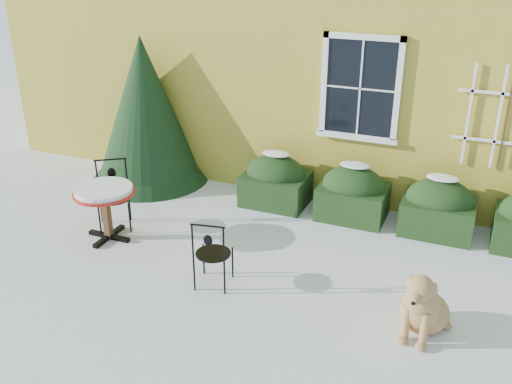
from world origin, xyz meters
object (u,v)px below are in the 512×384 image
at_px(dog, 422,307).
at_px(bistro_table, 104,196).
at_px(patio_chair_far, 113,195).
at_px(patio_chair_near, 212,253).
at_px(evergreen_shrub, 146,124).

bearing_deg(dog, bistro_table, -176.78).
bearing_deg(dog, patio_chair_far, 179.01).
xyz_separation_m(patio_chair_near, patio_chair_far, (-2.12, 0.88, 0.05)).
xyz_separation_m(patio_chair_near, dog, (2.58, 0.03, -0.12)).
height_order(bistro_table, dog, dog).
height_order(evergreen_shrub, patio_chair_near, evergreen_shrub).
distance_m(bistro_table, dog, 4.60).
height_order(patio_chair_near, patio_chair_far, patio_chair_far).
distance_m(evergreen_shrub, patio_chair_near, 3.84).
distance_m(bistro_table, patio_chair_near, 2.06).
relative_size(bistro_table, dog, 0.94).
distance_m(evergreen_shrub, bistro_table, 2.32).
relative_size(bistro_table, patio_chair_near, 0.93).
xyz_separation_m(bistro_table, patio_chair_near, (1.99, -0.52, -0.21)).
bearing_deg(bistro_table, evergreen_shrub, 107.00).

